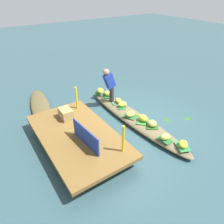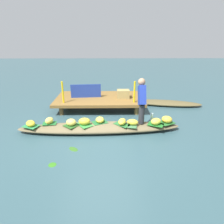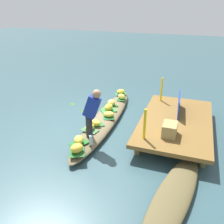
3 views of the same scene
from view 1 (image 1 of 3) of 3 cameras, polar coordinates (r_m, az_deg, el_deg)
name	(u,v)px [view 1 (image 1 of 3)]	position (r m, az deg, el deg)	size (l,w,h in m)	color
canal_water	(133,121)	(6.65, 5.82, -2.45)	(40.00, 40.00, 0.00)	#2F4D53
dock_platform	(77,136)	(5.55, -9.58, -6.46)	(3.20, 1.80, 0.40)	brown
vendor_boat	(133,118)	(6.59, 5.87, -1.68)	(4.51, 0.71, 0.22)	brown
moored_boat	(40,106)	(7.64, -19.30, 1.46)	(2.78, 0.62, 0.17)	brown
leaf_mat_0	(118,103)	(7.18, 1.75, 2.62)	(0.43, 0.24, 0.01)	#3D7043
banana_bunch_0	(118,101)	(7.14, 1.76, 3.18)	(0.31, 0.19, 0.16)	gold
leaf_mat_1	(100,93)	(7.84, -3.27, 5.27)	(0.41, 0.32, 0.01)	#246127
banana_bunch_1	(100,91)	(7.79, -3.29, 5.91)	(0.29, 0.25, 0.20)	gold
leaf_mat_2	(122,106)	(6.97, 2.90, 1.58)	(0.44, 0.26, 0.01)	#25612D
banana_bunch_2	(122,104)	(6.92, 2.92, 2.16)	(0.31, 0.20, 0.17)	yellow
leaf_mat_3	(130,116)	(6.47, 5.11, -1.13)	(0.41, 0.30, 0.01)	#215D2D
banana_bunch_3	(130,114)	(6.43, 5.14, -0.56)	(0.29, 0.23, 0.16)	yellow
leaf_mat_4	(108,96)	(7.64, -1.17, 4.57)	(0.42, 0.28, 0.01)	#1F6724
banana_bunch_4	(108,93)	(7.60, -1.18, 5.18)	(0.30, 0.22, 0.19)	yellow
leaf_mat_5	(183,146)	(5.62, 19.05, -9.03)	(0.40, 0.29, 0.01)	#2A7D43
banana_bunch_5	(183,144)	(5.57, 19.19, -8.42)	(0.29, 0.22, 0.16)	yellow
leaf_mat_6	(152,126)	(6.13, 11.07, -3.84)	(0.34, 0.34, 0.01)	#24541F
banana_bunch_6	(152,123)	(6.07, 11.16, -3.12)	(0.24, 0.26, 0.19)	#F8D357
leaf_mat_7	(143,121)	(6.30, 8.54, -2.42)	(0.45, 0.31, 0.01)	#338337
banana_bunch_7	(143,118)	(6.25, 8.61, -1.68)	(0.32, 0.24, 0.20)	gold
leaf_mat_8	(165,139)	(5.71, 14.45, -7.37)	(0.37, 0.25, 0.01)	#21672D
banana_bunch_8	(165,137)	(5.66, 14.57, -6.70)	(0.27, 0.19, 0.17)	#EFD852
vendor_person	(110,83)	(6.95, -0.69, 7.99)	(0.20, 0.45, 1.23)	#28282D
water_bottle	(102,96)	(7.41, -2.77, 4.57)	(0.08, 0.08, 0.23)	silver
market_banner	(86,136)	(5.01, -7.35, -6.76)	(1.09, 0.03, 0.49)	navy
railing_post_west	(123,139)	(4.71, 3.12, -7.50)	(0.06, 0.06, 0.73)	yellow
railing_post_east	(77,98)	(6.45, -9.84, 3.92)	(0.06, 0.06, 0.73)	yellow
produce_crate	(66,114)	(6.12, -12.68, -0.44)	(0.44, 0.32, 0.30)	#9A854E
drifting_plant_0	(187,119)	(7.15, 20.19, -1.78)	(0.17, 0.17, 0.01)	#2E6F1A
drifting_plant_1	(122,77)	(9.79, 2.69, 9.59)	(0.31, 0.11, 0.01)	#296137
drifting_plant_2	(167,120)	(6.89, 14.98, -2.10)	(0.27, 0.15, 0.01)	#2E5E1C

